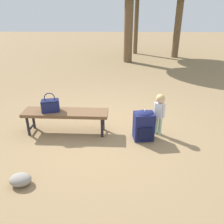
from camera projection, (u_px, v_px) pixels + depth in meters
name	position (u px, v px, depth m)	size (l,w,h in m)	color
ground_plane	(102.00, 131.00, 4.45)	(40.00, 40.00, 0.00)	#8C704C
park_bench	(66.00, 114.00, 4.26)	(1.61, 0.44, 0.45)	brown
handbag	(50.00, 105.00, 4.19)	(0.35, 0.24, 0.37)	#191E4C
child_standing	(160.00, 108.00, 4.14)	(0.19, 0.17, 0.82)	#B2D8B2
backpack_large	(144.00, 124.00, 4.08)	(0.39, 0.35, 0.60)	#191E4C
trail_rock	(20.00, 180.00, 3.09)	(0.30, 0.23, 0.16)	gray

